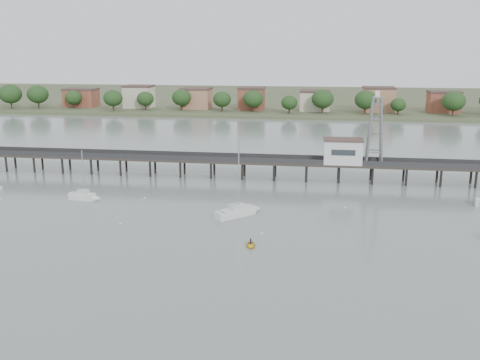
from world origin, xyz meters
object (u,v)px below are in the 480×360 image
at_px(yellow_dinghy, 251,246).
at_px(sailboat_b, 87,197).
at_px(lattice_tower, 375,131).
at_px(pier, 228,161).
at_px(sailboat_c, 243,211).

bearing_deg(yellow_dinghy, sailboat_b, 141.27).
relative_size(lattice_tower, yellow_dinghy, 5.59).
bearing_deg(pier, yellow_dinghy, -76.08).
xyz_separation_m(sailboat_c, sailboat_b, (-30.63, 4.51, 0.02)).
relative_size(lattice_tower, sailboat_b, 1.55).
xyz_separation_m(lattice_tower, sailboat_c, (-24.37, -26.49, -10.46)).
bearing_deg(pier, sailboat_c, -74.93).
height_order(pier, sailboat_c, sailboat_c).
relative_size(pier, lattice_tower, 9.68).
xyz_separation_m(pier, sailboat_b, (-23.50, -21.98, -3.13)).
height_order(sailboat_c, yellow_dinghy, sailboat_c).
height_order(pier, yellow_dinghy, pier).
bearing_deg(sailboat_c, yellow_dinghy, -123.09).
bearing_deg(pier, sailboat_b, -136.91).
relative_size(pier, sailboat_b, 15.03).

